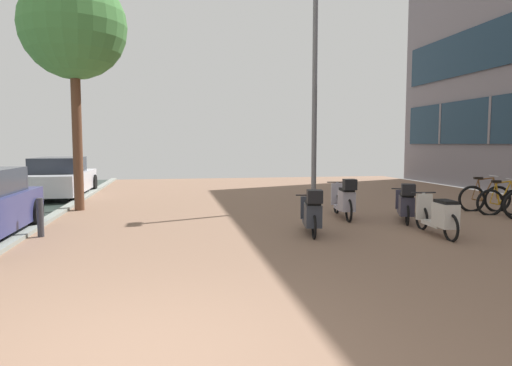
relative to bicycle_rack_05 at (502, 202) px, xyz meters
name	(u,v)px	position (x,y,z in m)	size (l,w,h in m)	color
ground	(291,357)	(-7.16, -6.40, -0.36)	(21.00, 40.00, 0.13)	#2B3731
bicycle_rack_05	(502,202)	(0.00, 0.00, 0.00)	(1.28, 0.47, 0.95)	black
bicycle_rack_06	(485,198)	(0.01, 0.67, 0.01)	(1.38, 0.48, 0.99)	black
scooter_near	(345,200)	(-4.09, 0.21, 0.12)	(0.61, 1.87, 1.01)	black
scooter_mid	(312,213)	(-5.44, -1.50, 0.09)	(0.65, 1.65, 0.95)	black
scooter_far	(439,216)	(-3.06, -2.10, 0.06)	(0.52, 1.72, 0.82)	black
scooter_extra	(406,204)	(-2.91, -0.53, 0.09)	(0.92, 1.63, 0.94)	black
parked_car_far	(60,178)	(-11.88, 6.36, 0.29)	(1.79, 4.40, 1.33)	silver
lamp_post	(315,83)	(-4.23, 2.20, 3.13)	(0.20, 0.52, 6.28)	slate
street_tree	(74,28)	(-10.61, 2.84, 4.48)	(2.74, 2.74, 6.22)	brown
bollard_far	(40,218)	(-10.64, -0.76, 0.04)	(0.12, 0.12, 0.75)	#38383D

